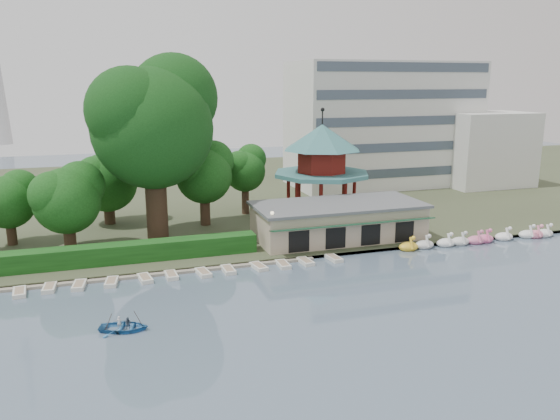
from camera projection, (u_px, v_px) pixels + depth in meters
name	position (u px, v px, depth m)	size (l,w,h in m)	color
ground_plane	(332.00, 340.00, 37.31)	(220.00, 220.00, 0.00)	slate
shore	(202.00, 193.00, 85.48)	(220.00, 70.00, 0.40)	#424930
embankment	(263.00, 261.00, 53.32)	(220.00, 0.60, 0.30)	gray
dock	(137.00, 275.00, 49.68)	(34.00, 1.60, 0.24)	gray
boathouse	(338.00, 220.00, 60.10)	(18.60, 9.39, 3.90)	tan
pavilion	(322.00, 161.00, 68.82)	(12.40, 12.40, 13.50)	tan
office_building	(399.00, 128.00, 90.18)	(38.00, 18.00, 20.00)	silver
hedge	(101.00, 255.00, 51.58)	(30.00, 2.00, 1.80)	#195017
lamp_post	(272.00, 224.00, 54.61)	(0.36, 0.36, 4.28)	black
big_tree	(154.00, 119.00, 57.77)	(14.17, 13.21, 19.97)	#3A281C
small_trees	(114.00, 183.00, 61.26)	(38.60, 17.07, 10.05)	#3A281C
swan_boats	(482.00, 239.00, 59.96)	(19.68, 2.09, 1.92)	yellow
moored_rowboats	(159.00, 277.00, 48.93)	(35.35, 2.77, 0.36)	silver
rowboat_with_passengers	(124.00, 324.00, 38.71)	(5.61, 4.67, 2.01)	teal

